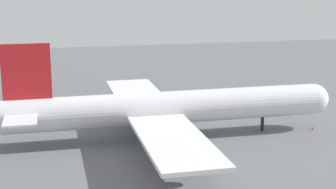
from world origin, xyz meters
TOP-DOWN VIEW (x-y plane):
  - ground_plane at (0.00, 0.00)m, footprint 280.24×280.24m
  - cargo_airplane at (-0.34, 0.00)m, footprint 70.06×64.85m
  - safety_cone_nose at (31.53, -1.75)m, footprint 0.59×0.59m

SIDE VIEW (x-z plane):
  - ground_plane at x=0.00m, z-range 0.00..0.00m
  - safety_cone_nose at x=31.53m, z-range 0.00..0.85m
  - cargo_airplane at x=-0.34m, z-range -3.81..16.17m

